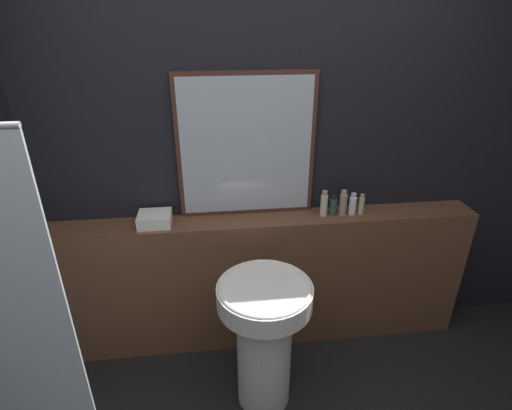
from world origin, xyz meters
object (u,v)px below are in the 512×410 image
at_px(conditioner_bottle, 333,206).
at_px(hand_soap_bottle, 361,205).
at_px(lotion_bottle, 343,203).
at_px(shampoo_bottle, 324,204).
at_px(towel_stack, 155,219).
at_px(pedestal_sink, 264,334).
at_px(body_wash_bottle, 353,204).
at_px(mirror, 246,147).

height_order(conditioner_bottle, hand_soap_bottle, conditioner_bottle).
bearing_deg(lotion_bottle, hand_soap_bottle, 0.00).
relative_size(shampoo_bottle, conditioner_bottle, 1.24).
relative_size(towel_stack, shampoo_bottle, 1.17).
bearing_deg(towel_stack, lotion_bottle, 0.00).
distance_m(pedestal_sink, shampoo_bottle, 0.86).
bearing_deg(lotion_bottle, body_wash_bottle, 0.00).
height_order(mirror, lotion_bottle, mirror).
bearing_deg(pedestal_sink, hand_soap_bottle, 36.69).
xyz_separation_m(shampoo_bottle, body_wash_bottle, (0.19, 0.00, -0.01)).
bearing_deg(lotion_bottle, shampoo_bottle, 180.00).
bearing_deg(body_wash_bottle, shampoo_bottle, -180.00).
bearing_deg(hand_soap_bottle, mirror, 172.62).
distance_m(body_wash_bottle, hand_soap_bottle, 0.06).
bearing_deg(conditioner_bottle, pedestal_sink, -134.49).
bearing_deg(pedestal_sink, conditioner_bottle, 45.51).
height_order(towel_stack, shampoo_bottle, shampoo_bottle).
relative_size(mirror, hand_soap_bottle, 6.58).
relative_size(conditioner_bottle, lotion_bottle, 0.82).
bearing_deg(hand_soap_bottle, towel_stack, 180.00).
bearing_deg(pedestal_sink, body_wash_bottle, 39.14).
distance_m(mirror, lotion_bottle, 0.70).
bearing_deg(conditioner_bottle, body_wash_bottle, 0.00).
relative_size(mirror, conditioner_bottle, 6.44).
relative_size(body_wash_bottle, hand_soap_bottle, 1.07).
bearing_deg(lotion_bottle, towel_stack, 180.00).
bearing_deg(hand_soap_bottle, conditioner_bottle, -180.00).
height_order(towel_stack, lotion_bottle, lotion_bottle).
bearing_deg(pedestal_sink, lotion_bottle, 42.16).
bearing_deg(body_wash_bottle, conditioner_bottle, -180.00).
bearing_deg(conditioner_bottle, mirror, 170.14).
distance_m(shampoo_bottle, conditioner_bottle, 0.06).
bearing_deg(towel_stack, mirror, 9.31).
xyz_separation_m(pedestal_sink, hand_soap_bottle, (0.68, 0.51, 0.51)).
xyz_separation_m(pedestal_sink, shampoo_bottle, (0.44, 0.51, 0.53)).
bearing_deg(body_wash_bottle, mirror, 171.99).
distance_m(lotion_bottle, body_wash_bottle, 0.06).
relative_size(lotion_bottle, body_wash_bottle, 1.17).
xyz_separation_m(lotion_bottle, hand_soap_bottle, (0.12, 0.00, -0.01)).
xyz_separation_m(shampoo_bottle, conditioner_bottle, (0.06, -0.00, -0.02)).
xyz_separation_m(towel_stack, body_wash_bottle, (1.22, 0.00, 0.03)).
height_order(pedestal_sink, hand_soap_bottle, hand_soap_bottle).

